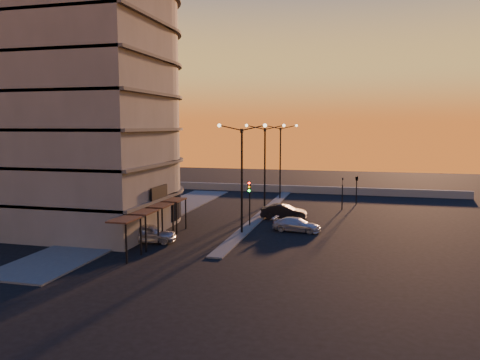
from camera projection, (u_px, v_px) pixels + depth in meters
name	position (u px, v px, depth m)	size (l,w,h in m)	color
ground	(242.00, 234.00, 40.63)	(120.00, 120.00, 0.00)	black
sidewalk_west	(151.00, 218.00, 47.05)	(5.00, 40.00, 0.12)	#494946
median	(265.00, 212.00, 50.24)	(1.20, 36.00, 0.12)	#494946
parapet	(301.00, 189.00, 65.09)	(44.00, 0.50, 1.00)	gray
building	(94.00, 97.00, 42.73)	(14.35, 17.08, 25.00)	#615D56
streetlamp_near	(242.00, 170.00, 39.98)	(4.32, 0.32, 9.51)	black
streetlamp_mid	(265.00, 161.00, 49.60)	(4.32, 0.32, 9.51)	black
streetlamp_far	(280.00, 155.00, 59.22)	(4.32, 0.32, 9.51)	black
traffic_light_main	(249.00, 196.00, 43.06)	(0.28, 0.44, 4.25)	black
signal_east_a	(342.00, 193.00, 51.90)	(0.13, 0.16, 3.60)	black
signal_east_b	(357.00, 179.00, 55.25)	(0.42, 1.99, 3.60)	black
car_hatchback	(149.00, 233.00, 37.51)	(1.77, 4.39, 1.50)	silver
car_sedan	(284.00, 212.00, 46.84)	(1.58, 4.53, 1.49)	black
car_wagon	(297.00, 225.00, 41.42)	(1.72, 4.22, 1.22)	#BBBCC3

